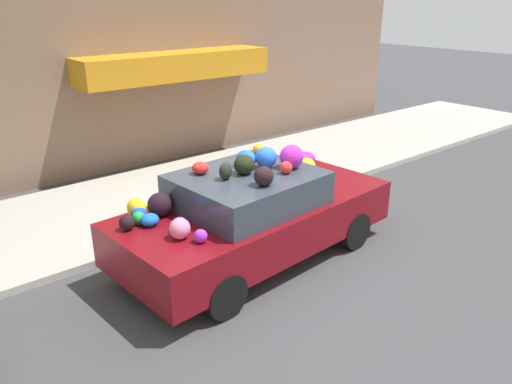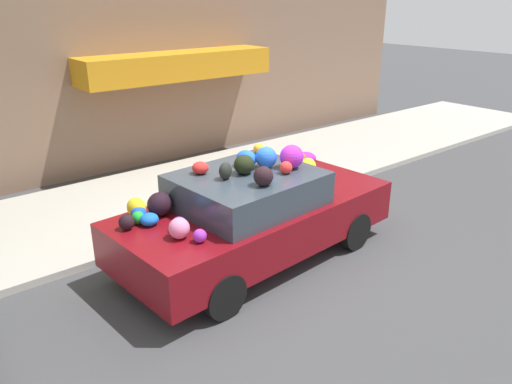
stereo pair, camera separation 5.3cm
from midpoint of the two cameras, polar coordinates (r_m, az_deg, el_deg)
The scene contains 5 objects.
ground_plane at distance 7.42m, azimuth -0.67°, elevation -7.13°, with size 60.00×60.00×0.00m, color #424244.
sidewalk_curb at distance 9.45m, azimuth -11.01°, elevation -0.64°, with size 24.00×3.20×0.11m.
building_facade at distance 10.84m, azimuth -17.65°, elevation 17.09°, with size 18.00×1.20×5.89m.
fire_hydrant at distance 9.05m, azimuth -2.09°, elevation 1.46°, with size 0.20×0.20×0.70m.
art_car at distance 7.02m, azimuth -0.50°, elevation -2.36°, with size 4.19×2.03×1.66m.
Camera 1 is at (-4.10, -5.06, 3.56)m, focal length 35.00 mm.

